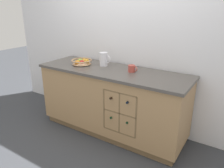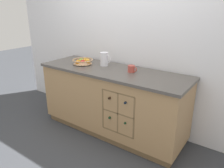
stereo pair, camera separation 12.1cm
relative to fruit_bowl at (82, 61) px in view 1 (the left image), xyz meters
name	(u,v)px [view 1 (the left image)]	position (x,y,z in m)	size (l,w,h in m)	color
ground_plane	(112,130)	(0.50, 0.01, -0.96)	(14.00, 14.00, 0.00)	#383A3F
back_wall	(127,38)	(0.50, 0.40, 0.32)	(4.43, 0.06, 2.55)	white
kitchen_island	(112,101)	(0.51, 0.01, -0.49)	(2.07, 0.68, 0.91)	brown
fruit_bowl	(82,61)	(0.00, 0.00, 0.00)	(0.29, 0.29, 0.09)	tan
white_pitcher	(104,59)	(0.30, 0.11, 0.05)	(0.17, 0.11, 0.19)	white
ceramic_mug	(132,69)	(0.77, 0.06, 0.00)	(0.13, 0.09, 0.09)	#B7473D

